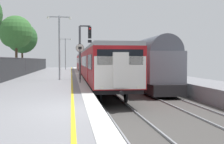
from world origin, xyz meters
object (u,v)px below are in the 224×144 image
at_px(signal_gantry, 83,46).
at_px(commuter_train_at_platform, 92,63).
at_px(background_tree_left, 22,39).
at_px(background_tree_right, 15,33).
at_px(speed_limit_sign, 80,58).
at_px(platform_lamp_far, 65,51).
at_px(platform_lamp_mid, 59,42).
at_px(freight_train_adjacent_track, 116,62).

bearing_deg(signal_gantry, commuter_train_at_platform, 82.19).
relative_size(background_tree_left, background_tree_right, 1.04).
xyz_separation_m(signal_gantry, background_tree_right, (-7.82, 11.86, 2.05)).
relative_size(signal_gantry, speed_limit_sign, 1.63).
relative_size(speed_limit_sign, background_tree_left, 0.39).
height_order(signal_gantry, background_tree_right, background_tree_right).
height_order(platform_lamp_far, background_tree_right, background_tree_right).
height_order(signal_gantry, platform_lamp_mid, platform_lamp_mid).
distance_m(freight_train_adjacent_track, platform_lamp_mid, 18.58).
xyz_separation_m(signal_gantry, background_tree_left, (-8.47, 21.06, 2.02)).
height_order(platform_lamp_mid, platform_lamp_far, platform_lamp_mid).
relative_size(signal_gantry, platform_lamp_far, 0.87).
bearing_deg(freight_train_adjacent_track, signal_gantry, -108.27).
relative_size(commuter_train_at_platform, speed_limit_sign, 14.90).
distance_m(commuter_train_at_platform, platform_lamp_far, 15.00).
xyz_separation_m(freight_train_adjacent_track, platform_lamp_mid, (-7.46, -16.92, 1.77)).
distance_m(platform_lamp_far, background_tree_left, 7.83).
bearing_deg(signal_gantry, platform_lamp_mid, -169.49).
bearing_deg(background_tree_right, platform_lamp_far, 66.28).
bearing_deg(platform_lamp_far, background_tree_right, -113.72).
height_order(commuter_train_at_platform, platform_lamp_far, platform_lamp_far).
xyz_separation_m(freight_train_adjacent_track, speed_limit_sign, (-5.85, -20.17, 0.40)).
distance_m(platform_lamp_mid, platform_lamp_far, 25.49).
relative_size(signal_gantry, background_tree_right, 0.65).
bearing_deg(speed_limit_sign, freight_train_adjacent_track, 73.82).
distance_m(signal_gantry, background_tree_left, 22.79).
height_order(platform_lamp_mid, background_tree_left, background_tree_left).
xyz_separation_m(freight_train_adjacent_track, background_tree_right, (-13.29, -4.70, 3.55)).
bearing_deg(freight_train_adjacent_track, platform_lamp_mid, -113.80).
xyz_separation_m(platform_lamp_mid, background_tree_right, (-5.82, 12.23, 1.78)).
bearing_deg(platform_lamp_far, signal_gantry, -85.45).
distance_m(freight_train_adjacent_track, background_tree_left, 15.06).
relative_size(commuter_train_at_platform, platform_lamp_far, 7.95).
bearing_deg(platform_lamp_mid, background_tree_right, 115.47).
relative_size(platform_lamp_mid, background_tree_right, 0.75).
bearing_deg(commuter_train_at_platform, signal_gantry, -97.81).
bearing_deg(speed_limit_sign, signal_gantry, 83.90).
relative_size(commuter_train_at_platform, signal_gantry, 9.16).
relative_size(speed_limit_sign, background_tree_right, 0.40).
xyz_separation_m(signal_gantry, speed_limit_sign, (-0.39, -3.61, -1.10)).
xyz_separation_m(freight_train_adjacent_track, background_tree_left, (-13.93, 4.51, 3.53)).
bearing_deg(background_tree_left, signal_gantry, -68.10).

